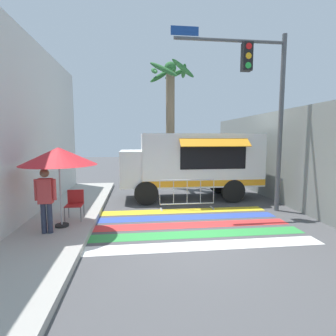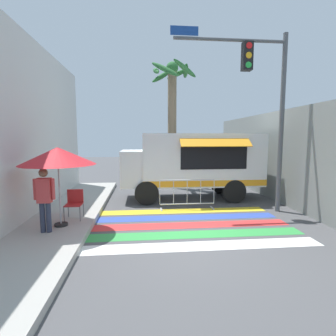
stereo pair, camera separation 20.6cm
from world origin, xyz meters
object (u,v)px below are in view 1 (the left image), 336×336
at_px(food_truck, 189,161).
at_px(patio_umbrella, 59,156).
at_px(folding_chair, 75,202).
at_px(palm_tree, 170,107).
at_px(vendor_person, 46,197).
at_px(barricade_front, 187,194).
at_px(traffic_signal_pole, 262,92).

xyz_separation_m(food_truck, patio_umbrella, (-4.29, -3.61, 0.49)).
xyz_separation_m(folding_chair, palm_tree, (3.57, 5.46, 3.43)).
distance_m(food_truck, folding_chair, 5.12).
bearing_deg(vendor_person, barricade_front, 36.99).
bearing_deg(vendor_person, palm_tree, 65.24).
bearing_deg(palm_tree, traffic_signal_pole, -62.24).
height_order(vendor_person, barricade_front, vendor_person).
bearing_deg(traffic_signal_pole, palm_tree, 117.76).
xyz_separation_m(folding_chair, vendor_person, (-0.44, -1.14, 0.42)).
height_order(traffic_signal_pole, barricade_front, traffic_signal_pole).
bearing_deg(barricade_front, food_truck, 76.00).
relative_size(vendor_person, barricade_front, 0.82).
distance_m(traffic_signal_pole, folding_chair, 7.02).
height_order(food_truck, barricade_front, food_truck).
bearing_deg(traffic_signal_pole, vendor_person, -164.20).
relative_size(traffic_signal_pole, vendor_person, 3.68).
xyz_separation_m(patio_umbrella, folding_chair, (0.21, 0.66, -1.41)).
bearing_deg(folding_chair, barricade_front, 35.53).
height_order(traffic_signal_pole, palm_tree, palm_tree).
distance_m(patio_umbrella, vendor_person, 1.12).
bearing_deg(palm_tree, food_truck, -78.51).
bearing_deg(vendor_person, patio_umbrella, 71.62).
bearing_deg(palm_tree, barricade_front, -88.76).
relative_size(vendor_person, palm_tree, 0.26).
bearing_deg(barricade_front, traffic_signal_pole, -13.32).
bearing_deg(traffic_signal_pole, patio_umbrella, -167.82).
distance_m(folding_chair, palm_tree, 7.37).
bearing_deg(folding_chair, food_truck, 52.28).
height_order(patio_umbrella, vendor_person, patio_umbrella).
relative_size(patio_umbrella, vendor_person, 1.31).
bearing_deg(folding_chair, vendor_person, -94.63).
xyz_separation_m(food_truck, barricade_front, (-0.42, -1.68, -1.06)).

